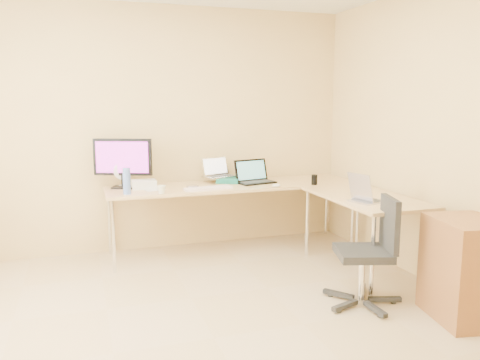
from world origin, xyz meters
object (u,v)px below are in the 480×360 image
object	(u,v)px
laptop_black	(256,171)
mug	(161,190)
desk_main	(234,218)
laptop_center	(219,167)
laptop_return	(368,190)
water_bottle	(127,181)
cabinet	(466,272)
desk_return	(364,234)
desk_fan	(123,175)
monitor	(123,163)
keyboard	(208,188)
office_chair	(363,243)

from	to	relation	value
laptop_black	mug	xyz separation A→B (m)	(-1.06, -0.30, -0.08)
desk_main	laptop_center	size ratio (longest dim) A/B	8.07
laptop_black	laptop_return	xyz separation A→B (m)	(0.59, -1.24, -0.02)
water_bottle	cabinet	xyz separation A→B (m)	(2.25, -1.91, -0.50)
desk_return	desk_fan	world-z (taller)	desk_fan
monitor	desk_main	bearing A→B (deg)	14.99
monitor	laptop_black	xyz separation A→B (m)	(1.38, -0.14, -0.13)
laptop_center	keyboard	distance (m)	0.49
keyboard	water_bottle	xyz separation A→B (m)	(-0.79, -0.01, 0.12)
laptop_center	water_bottle	distance (m)	1.11
mug	office_chair	xyz separation A→B (m)	(1.36, -1.37, -0.27)
desk_main	laptop_center	world-z (taller)	laptop_center
water_bottle	office_chair	size ratio (longest dim) A/B	0.29
desk_return	laptop_return	bearing A→B (deg)	-118.78
laptop_center	laptop_return	world-z (taller)	laptop_center
mug	desk_fan	size ratio (longest dim) A/B	0.35
laptop_return	desk_main	bearing A→B (deg)	18.74
cabinet	desk_return	bearing A→B (deg)	107.75
desk_main	laptop_return	distance (m)	1.57
water_bottle	keyboard	bearing A→B (deg)	0.45
desk_return	monitor	distance (m)	2.47
desk_return	cabinet	world-z (taller)	cabinet
laptop_center	desk_fan	size ratio (longest dim) A/B	1.33
monitor	office_chair	xyz separation A→B (m)	(1.67, -1.80, -0.48)
laptop_center	cabinet	bearing A→B (deg)	-80.91
laptop_black	desk_fan	xyz separation A→B (m)	(-1.38, 0.20, -0.00)
desk_main	cabinet	bearing A→B (deg)	-62.17
laptop_return	office_chair	world-z (taller)	laptop_return
desk_main	desk_return	bearing A→B (deg)	-45.73
desk_main	water_bottle	world-z (taller)	water_bottle
water_bottle	desk_fan	size ratio (longest dim) A/B	1.03
monitor	office_chair	bearing A→B (deg)	-25.25
monitor	laptop_black	size ratio (longest dim) A/B	1.49
office_chair	desk_return	bearing A→B (deg)	73.76
desk_return	office_chair	distance (m)	0.80
mug	laptop_return	size ratio (longest dim) A/B	0.27
desk_return	water_bottle	xyz separation A→B (m)	(-2.10, 0.78, 0.49)
monitor	laptop_return	size ratio (longest dim) A/B	1.88
mug	laptop_return	bearing A→B (deg)	-29.59
office_chair	laptop_black	bearing A→B (deg)	116.83
laptop_black	laptop_return	distance (m)	1.37
monitor	desk_fan	size ratio (longest dim) A/B	2.40
desk_return	cabinet	size ratio (longest dim) A/B	1.64
mug	cabinet	bearing A→B (deg)	-43.41
laptop_center	laptop_black	size ratio (longest dim) A/B	0.83
desk_main	keyboard	bearing A→B (deg)	-147.72
laptop_center	water_bottle	bearing A→B (deg)	-176.53
desk_return	mug	distance (m)	1.96
laptop_black	mug	bearing A→B (deg)	-177.53
laptop_center	keyboard	xyz separation A→B (m)	(-0.23, -0.41, -0.15)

